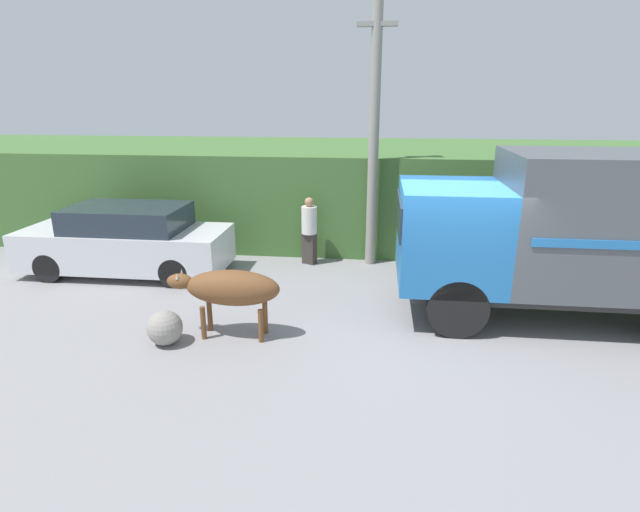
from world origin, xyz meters
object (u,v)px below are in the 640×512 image
(brown_cow, at_px, (230,288))
(utility_pole, at_px, (374,131))
(pedestrian_on_hill, at_px, (309,228))
(roadside_rock, at_px, (165,328))
(parked_suv, at_px, (126,241))
(cargo_truck, at_px, (581,231))

(brown_cow, bearing_deg, utility_pole, 64.22)
(pedestrian_on_hill, relative_size, roadside_rock, 2.82)
(brown_cow, height_order, parked_suv, parked_suv)
(parked_suv, height_order, pedestrian_on_hill, pedestrian_on_hill)
(cargo_truck, relative_size, parked_suv, 1.29)
(roadside_rock, bearing_deg, parked_suv, 124.84)
(brown_cow, height_order, pedestrian_on_hill, pedestrian_on_hill)
(brown_cow, bearing_deg, roadside_rock, -155.27)
(utility_pole, relative_size, roadside_rock, 10.55)
(pedestrian_on_hill, xyz_separation_m, roadside_rock, (-1.83, -4.54, -0.61))
(pedestrian_on_hill, bearing_deg, cargo_truck, 177.73)
(cargo_truck, distance_m, parked_suv, 9.60)
(pedestrian_on_hill, height_order, utility_pole, utility_pole)
(brown_cow, distance_m, pedestrian_on_hill, 4.18)
(parked_suv, bearing_deg, brown_cow, -38.42)
(pedestrian_on_hill, bearing_deg, brown_cow, 103.91)
(parked_suv, relative_size, pedestrian_on_hill, 2.83)
(cargo_truck, bearing_deg, pedestrian_on_hill, 152.58)
(parked_suv, xyz_separation_m, utility_pole, (5.67, 1.39, 2.46))
(cargo_truck, xyz_separation_m, pedestrian_on_hill, (-5.28, 2.70, -0.81))
(parked_suv, bearing_deg, pedestrian_on_hill, 18.52)
(brown_cow, relative_size, utility_pole, 0.31)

